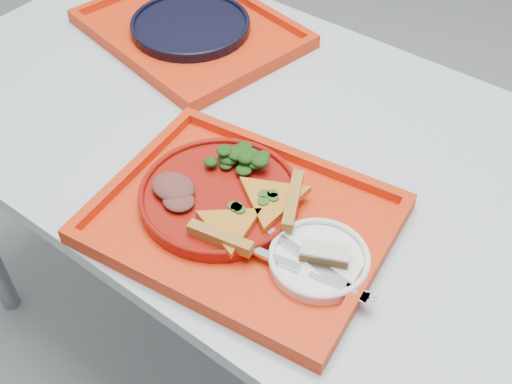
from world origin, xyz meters
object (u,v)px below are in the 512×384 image
at_px(tray_far, 191,32).
at_px(navy_plate, 191,27).
at_px(dinner_plate, 220,197).
at_px(tray_main, 242,222).
at_px(dessert_bar, 325,254).

distance_m(tray_far, navy_plate, 0.01).
bearing_deg(dinner_plate, tray_far, 136.65).
relative_size(dinner_plate, navy_plate, 1.00).
height_order(tray_main, dinner_plate, dinner_plate).
height_order(navy_plate, dessert_bar, dessert_bar).
bearing_deg(tray_main, navy_plate, 132.43).
xyz_separation_m(tray_far, dessert_bar, (0.59, -0.37, 0.03)).
distance_m(tray_main, tray_far, 0.57).
bearing_deg(tray_far, dessert_bar, -20.89).
height_order(tray_far, dinner_plate, dinner_plate).
relative_size(tray_main, tray_far, 1.00).
bearing_deg(tray_far, navy_plate, 11.01).
distance_m(tray_main, navy_plate, 0.57).
height_order(tray_far, navy_plate, navy_plate).
distance_m(dinner_plate, dessert_bar, 0.21).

